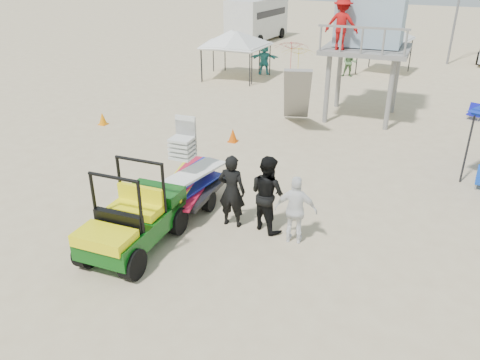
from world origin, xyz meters
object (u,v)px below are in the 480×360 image
at_px(surf_trailer, 187,176).
at_px(lifeguard_tower, 368,20).
at_px(utility_cart, 130,213).
at_px(man_left, 232,191).

relative_size(surf_trailer, lifeguard_tower, 0.50).
distance_m(utility_cart, man_left, 2.54).
relative_size(man_left, lifeguard_tower, 0.36).
distance_m(man_left, lifeguard_tower, 10.94).
distance_m(utility_cart, lifeguard_tower, 13.05).
xyz_separation_m(man_left, lifeguard_tower, (0.47, 10.51, 3.01)).
bearing_deg(utility_cart, surf_trailer, 89.90).
xyz_separation_m(surf_trailer, man_left, (1.52, -0.30, 0.04)).
bearing_deg(utility_cart, lifeguard_tower, 80.99).
distance_m(surf_trailer, lifeguard_tower, 10.84).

